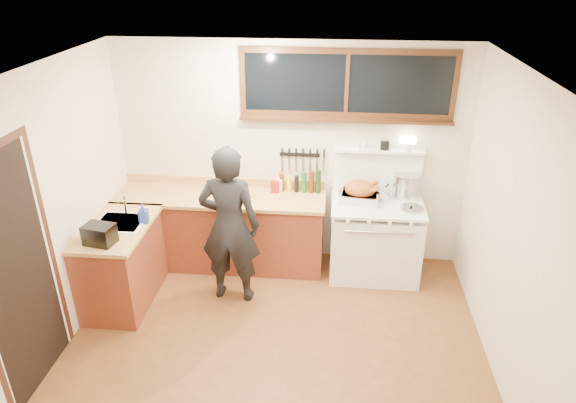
# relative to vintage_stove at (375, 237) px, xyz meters

# --- Properties ---
(ground_plane) EXTENTS (4.00, 3.50, 0.02)m
(ground_plane) POSITION_rel_vintage_stove_xyz_m (-1.00, -1.41, -0.48)
(ground_plane) COLOR brown
(room_shell) EXTENTS (4.10, 3.60, 2.65)m
(room_shell) POSITION_rel_vintage_stove_xyz_m (-1.00, -1.41, 1.18)
(room_shell) COLOR beige
(room_shell) RESTS_ON ground
(counter_back) EXTENTS (2.44, 0.64, 1.00)m
(counter_back) POSITION_rel_vintage_stove_xyz_m (-1.80, 0.04, -0.01)
(counter_back) COLOR maroon
(counter_back) RESTS_ON ground
(counter_left) EXTENTS (0.64, 1.09, 0.90)m
(counter_left) POSITION_rel_vintage_stove_xyz_m (-2.70, -0.79, -0.01)
(counter_left) COLOR maroon
(counter_left) RESTS_ON ground
(sink_unit) EXTENTS (0.50, 0.45, 0.37)m
(sink_unit) POSITION_rel_vintage_stove_xyz_m (-2.68, -0.71, 0.38)
(sink_unit) COLOR white
(sink_unit) RESTS_ON counter_left
(vintage_stove) EXTENTS (1.02, 0.74, 1.58)m
(vintage_stove) POSITION_rel_vintage_stove_xyz_m (0.00, 0.00, 0.00)
(vintage_stove) COLOR white
(vintage_stove) RESTS_ON ground
(back_window) EXTENTS (2.32, 0.13, 0.77)m
(back_window) POSITION_rel_vintage_stove_xyz_m (-0.40, 0.31, 1.60)
(back_window) COLOR black
(back_window) RESTS_ON room_shell
(left_doorway) EXTENTS (0.02, 1.04, 2.17)m
(left_doorway) POSITION_rel_vintage_stove_xyz_m (-2.99, -1.96, 0.62)
(left_doorway) COLOR black
(left_doorway) RESTS_ON ground
(knife_strip) EXTENTS (0.52, 0.03, 0.28)m
(knife_strip) POSITION_rel_vintage_stove_xyz_m (-0.88, 0.32, 0.84)
(knife_strip) COLOR black
(knife_strip) RESTS_ON room_shell
(man) EXTENTS (0.66, 0.45, 1.74)m
(man) POSITION_rel_vintage_stove_xyz_m (-1.55, -0.62, 0.40)
(man) COLOR black
(man) RESTS_ON ground
(soap_bottle) EXTENTS (0.11, 0.11, 0.21)m
(soap_bottle) POSITION_rel_vintage_stove_xyz_m (-2.43, -0.68, 0.54)
(soap_bottle) COLOR #2038A4
(soap_bottle) RESTS_ON counter_left
(toaster) EXTENTS (0.31, 0.24, 0.19)m
(toaster) POSITION_rel_vintage_stove_xyz_m (-2.70, -1.13, 0.53)
(toaster) COLOR black
(toaster) RESTS_ON counter_left
(cutting_board) EXTENTS (0.45, 0.39, 0.14)m
(cutting_board) POSITION_rel_vintage_stove_xyz_m (-1.61, 0.02, 0.49)
(cutting_board) COLOR tan
(cutting_board) RESTS_ON counter_back
(roast_turkey) EXTENTS (0.48, 0.37, 0.25)m
(roast_turkey) POSITION_rel_vintage_stove_xyz_m (-0.20, 0.05, 0.53)
(roast_turkey) COLOR silver
(roast_turkey) RESTS_ON vintage_stove
(stockpot) EXTENTS (0.35, 0.35, 0.28)m
(stockpot) POSITION_rel_vintage_stove_xyz_m (0.32, 0.21, 0.57)
(stockpot) COLOR silver
(stockpot) RESTS_ON vintage_stove
(saucepan) EXTENTS (0.21, 0.29, 0.12)m
(saucepan) POSITION_rel_vintage_stove_xyz_m (0.06, 0.11, 0.49)
(saucepan) COLOR silver
(saucepan) RESTS_ON vintage_stove
(pot_lid) EXTENTS (0.33, 0.33, 0.04)m
(pot_lid) POSITION_rel_vintage_stove_xyz_m (0.35, -0.12, 0.45)
(pot_lid) COLOR silver
(pot_lid) RESTS_ON vintage_stove
(coffee_tin) EXTENTS (0.10, 0.08, 0.14)m
(coffee_tin) POSITION_rel_vintage_stove_xyz_m (-1.17, 0.19, 0.50)
(coffee_tin) COLOR #A01D11
(coffee_tin) RESTS_ON counter_back
(pitcher) EXTENTS (0.09, 0.09, 0.16)m
(pitcher) POSITION_rel_vintage_stove_xyz_m (-1.12, 0.22, 0.51)
(pitcher) COLOR white
(pitcher) RESTS_ON counter_back
(bottle_cluster) EXTENTS (0.48, 0.07, 0.28)m
(bottle_cluster) POSITION_rel_vintage_stove_xyz_m (-0.85, 0.22, 0.55)
(bottle_cluster) COLOR black
(bottle_cluster) RESTS_ON counter_back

